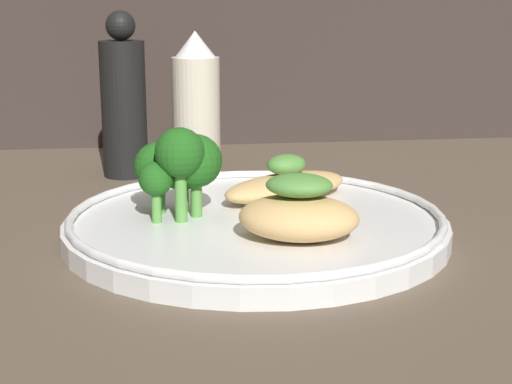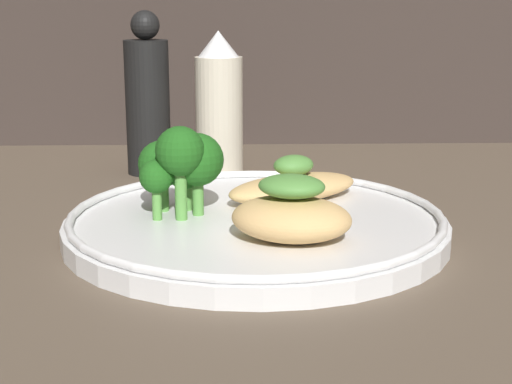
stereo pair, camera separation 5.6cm
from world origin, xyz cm
name	(u,v)px [view 1 (the left image)]	position (x,y,z in cm)	size (l,w,h in cm)	color
ground_plane	(256,244)	(0.00, 0.00, -0.50)	(180.00, 180.00, 1.00)	brown
plate	(256,224)	(0.00, 0.00, 0.99)	(27.69, 27.69, 2.00)	white
grilled_meat_front	(299,213)	(2.17, -5.05, 3.16)	(9.42, 8.16, 4.40)	tan
grilled_meat_middle	(286,184)	(3.07, 5.13, 2.62)	(12.17, 9.54, 3.63)	tan
broccoli_bunch	(178,164)	(-5.46, 1.50, 5.27)	(6.38, 5.66, 6.80)	#569942
sauce_bottle	(196,107)	(-2.98, 21.52, 6.61)	(4.62, 4.62, 13.83)	beige
pepper_grinder	(124,103)	(-9.89, 21.52, 7.12)	(4.28, 4.28, 15.72)	black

